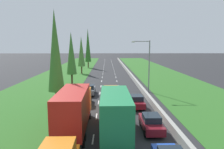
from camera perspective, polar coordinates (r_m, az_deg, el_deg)
The scene contains 17 objects.
ground_plane at distance 63.13m, azimuth -0.88°, elevation 0.50°, with size 300.00×300.00×0.00m, color #28282B.
grass_verge_left at distance 64.28m, azimuth -12.22°, elevation 0.47°, with size 14.00×140.00×0.04m, color #2D6623.
grass_verge_right at distance 64.84m, azimuth 11.91°, elevation 0.54°, with size 14.00×140.00×0.04m, color #2D6623.
median_barrier at distance 63.37m, azimuth 4.28°, elevation 0.89°, with size 0.44×120.00×0.85m, color #9E9B93.
lane_markings at distance 63.12m, azimuth -0.88°, elevation 0.50°, with size 3.64×116.00×0.01m.
maroon_sedan_right_lane at distance 21.10m, azimuth 10.54°, elevation -12.71°, with size 1.82×4.50×1.64m.
green_box_truck_centre_lane at distance 19.08m, azimuth 0.79°, elevation -10.45°, with size 2.46×9.40×4.18m.
maroon_sedan_right_lane_third at distance 28.38m, azimuth 6.63°, elevation -7.20°, with size 1.82×4.50×1.64m.
red_box_truck_left_lane at distance 20.43m, azimuth -10.12°, elevation -9.33°, with size 2.46×9.40×4.18m.
black_hatchback_left_lane at distance 29.89m, azimuth -7.46°, elevation -6.38°, with size 1.74×3.90×1.72m.
orange_van_centre_lane at distance 27.60m, azimuth -0.28°, elevation -6.32°, with size 1.96×4.90×2.82m.
grey_sedan_left_lane at distance 35.53m, azimuth -6.12°, elevation -4.09°, with size 1.82×4.50×1.64m.
poplar_tree_second at distance 28.28m, azimuth -15.13°, elevation 6.13°, with size 2.12×2.12×12.77m.
poplar_tree_third at distance 44.47m, azimuth -10.97°, elevation 5.66°, with size 2.07×2.07×10.96m.
poplar_tree_fourth at distance 60.88m, azimuth -8.31°, elevation 6.19°, with size 2.07×2.07×10.71m.
poplar_tree_fifth at distance 76.92m, azimuth -6.54°, elevation 7.83°, with size 2.15×2.15×14.05m.
street_light_mast at distance 36.93m, azimuth 9.52°, elevation 3.24°, with size 3.20×0.28×9.00m.
Camera 1 is at (-0.49, -2.59, 8.22)m, focal length 33.76 mm.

